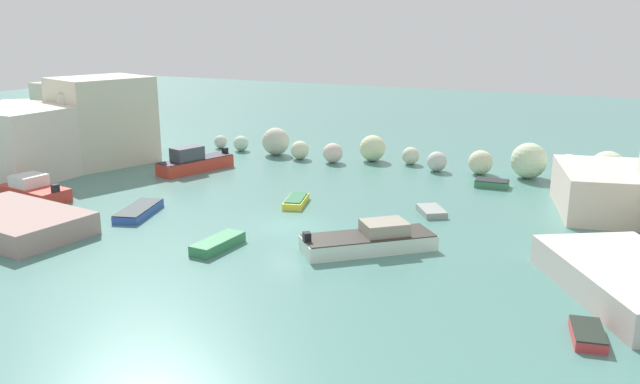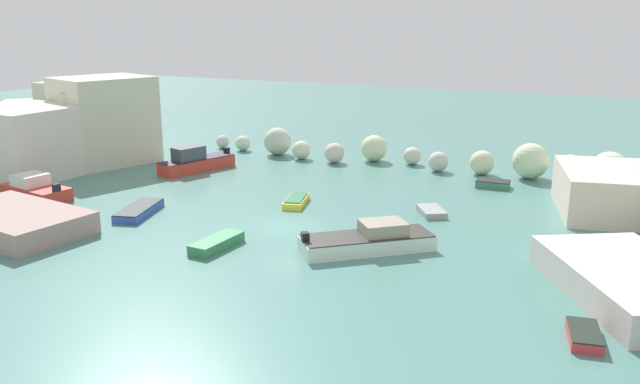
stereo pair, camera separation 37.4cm
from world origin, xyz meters
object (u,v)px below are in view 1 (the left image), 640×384
at_px(moored_boat_0, 33,190).
at_px(moored_boat_7, 139,211).
at_px(stone_dock, 13,222).
at_px(moored_boat_5, 588,334).
at_px(moored_boat_3, 296,201).
at_px(moored_boat_4, 371,240).
at_px(moored_boat_6, 218,243).
at_px(moored_boat_8, 492,183).
at_px(moored_boat_1, 194,162).
at_px(moored_boat_2, 431,211).

bearing_deg(moored_boat_0, moored_boat_7, -170.54).
relative_size(stone_dock, moored_boat_5, 3.51).
relative_size(moored_boat_3, moored_boat_7, 0.72).
distance_m(moored_boat_4, moored_boat_7, 15.28).
relative_size(moored_boat_6, moored_boat_8, 1.42).
bearing_deg(moored_boat_1, stone_dock, 17.08).
distance_m(moored_boat_6, moored_boat_7, 8.42).
distance_m(moored_boat_3, moored_boat_6, 9.25).
height_order(stone_dock, moored_boat_5, stone_dock).
bearing_deg(moored_boat_4, moored_boat_0, 140.01).
distance_m(moored_boat_3, moored_boat_8, 14.76).
height_order(moored_boat_5, moored_boat_8, moored_boat_8).
xyz_separation_m(stone_dock, moored_boat_0, (-4.80, 5.42, -0.01)).
xyz_separation_m(moored_boat_1, moored_boat_8, (22.43, 5.51, -0.49)).
bearing_deg(moored_boat_2, moored_boat_0, -105.25).
distance_m(stone_dock, moored_boat_8, 31.62).
bearing_deg(moored_boat_8, moored_boat_1, 9.35).
bearing_deg(moored_boat_6, moored_boat_4, 117.13).
relative_size(moored_boat_1, moored_boat_2, 2.45).
distance_m(moored_boat_2, moored_boat_3, 8.80).
relative_size(moored_boat_3, moored_boat_4, 0.49).
xyz_separation_m(moored_boat_4, moored_boat_7, (-15.26, -0.56, -0.29)).
relative_size(stone_dock, moored_boat_3, 2.65).
height_order(stone_dock, moored_boat_7, stone_dock).
xyz_separation_m(stone_dock, moored_boat_5, (30.32, 0.84, -0.40)).
height_order(moored_boat_7, moored_boat_8, moored_boat_8).
bearing_deg(moored_boat_1, moored_boat_7, 37.05).
distance_m(moored_boat_4, moored_boat_5, 12.35).
xyz_separation_m(stone_dock, moored_boat_7, (4.02, 5.79, -0.37)).
distance_m(moored_boat_5, moored_boat_6, 18.49).
bearing_deg(moored_boat_3, moored_boat_5, -138.03).
xyz_separation_m(moored_boat_1, moored_boat_2, (20.48, -2.96, -0.56)).
bearing_deg(moored_boat_3, stone_dock, 119.63).
xyz_separation_m(moored_boat_1, moored_boat_4, (19.52, -10.66, -0.20)).
xyz_separation_m(moored_boat_6, moored_boat_8, (10.25, 19.56, -0.01)).
bearing_deg(moored_boat_6, moored_boat_3, -175.80).
relative_size(stone_dock, moored_boat_6, 2.51).
xyz_separation_m(moored_boat_0, moored_boat_5, (35.12, -4.59, -0.40)).
relative_size(moored_boat_5, moored_boat_8, 1.02).
bearing_deg(moored_boat_7, moored_boat_1, 2.92).
xyz_separation_m(moored_boat_4, moored_boat_6, (-7.33, -3.39, -0.28)).
bearing_deg(moored_boat_0, moored_boat_3, -150.54).
height_order(moored_boat_6, moored_boat_8, moored_boat_6).
xyz_separation_m(moored_boat_2, moored_boat_3, (-8.60, -1.85, 0.04)).
distance_m(moored_boat_3, moored_boat_7, 9.96).
bearing_deg(moored_boat_8, stone_dock, 40.97).
bearing_deg(stone_dock, moored_boat_0, 131.51).
relative_size(moored_boat_1, moored_boat_5, 2.70).
relative_size(moored_boat_3, moored_boat_6, 0.95).
bearing_deg(moored_boat_0, moored_boat_6, 178.68).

